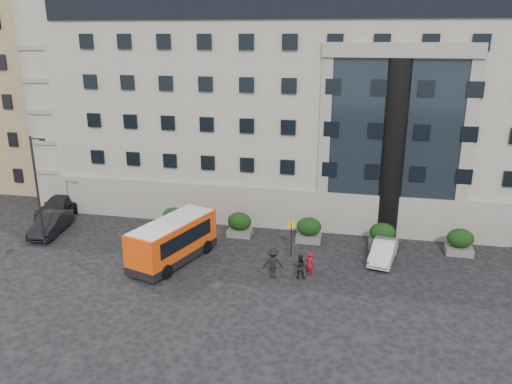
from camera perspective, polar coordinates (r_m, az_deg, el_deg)
ground at (r=31.33m, az=-7.52°, el=-10.17°), size 120.00×120.00×0.00m
civic_building at (r=48.48m, az=7.76°, el=10.91°), size 44.00×24.00×18.00m
entrance_column at (r=37.27m, az=15.38°, el=4.55°), size 1.80×1.80×13.00m
apartment_near at (r=57.21m, az=-24.59°, el=11.53°), size 14.00×14.00×20.00m
apartment_far at (r=73.87m, az=-18.29°, el=14.02°), size 13.00×13.00×22.00m
hedge_a at (r=38.93m, az=-9.35°, el=-3.07°), size 1.80×1.26×1.84m
hedge_b at (r=37.42m, az=-1.89°, el=-3.70°), size 1.80×1.26×1.84m
hedge_c at (r=36.60m, az=6.06°, el=-4.30°), size 1.80×1.26×1.84m
hedge_d at (r=36.50m, az=14.23°, el=-4.83°), size 1.80×1.26×1.84m
hedge_e at (r=37.13m, az=22.29°, el=-5.25°), size 1.80×1.26×1.84m
street_lamp at (r=37.59m, az=-23.66°, el=0.42°), size 1.16×0.18×8.00m
bus_stop_sign at (r=33.81m, az=4.06°, el=-4.66°), size 0.50×0.08×2.52m
minibus at (r=33.54m, az=-9.48°, el=-5.34°), size 4.30×7.25×2.86m
red_truck at (r=49.39m, az=-16.14°, el=1.60°), size 2.63×5.45×2.91m
parked_car_b at (r=40.99m, az=-22.40°, el=-3.36°), size 2.36×4.94×1.56m
parked_car_c at (r=45.17m, az=-21.49°, el=-1.36°), size 2.38×5.51×1.58m
parked_car_d at (r=46.34m, az=-20.43°, el=-0.89°), size 2.92×5.31×1.41m
white_taxi at (r=34.61m, az=14.36°, el=-6.56°), size 2.17×4.30×1.35m
pedestrian_a at (r=31.62m, az=6.13°, el=-8.21°), size 0.68×0.57×1.61m
pedestrian_b at (r=31.33m, az=5.03°, el=-8.47°), size 0.81×0.66×1.57m
pedestrian_c at (r=31.28m, az=1.97°, el=-8.10°), size 1.33×0.89×1.92m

